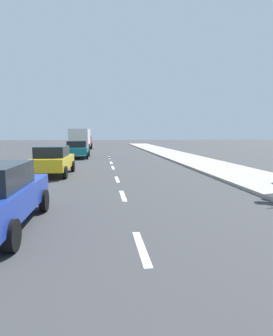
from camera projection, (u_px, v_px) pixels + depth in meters
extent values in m
plane|color=#38383A|center=(115.00, 173.00, 16.65)|extent=(160.00, 160.00, 0.00)
cube|color=#9E998E|center=(212.00, 166.00, 19.43)|extent=(3.60, 80.00, 0.14)
cube|color=white|center=(141.00, 247.00, 5.75)|extent=(0.16, 1.80, 0.01)
cube|color=white|center=(123.00, 196.00, 10.50)|extent=(0.16, 1.80, 0.01)
cube|color=white|center=(117.00, 179.00, 14.21)|extent=(0.16, 1.80, 0.01)
cube|color=white|center=(113.00, 168.00, 19.01)|extent=(0.16, 1.80, 0.01)
cube|color=white|center=(111.00, 163.00, 22.12)|extent=(0.16, 1.80, 0.01)
cube|color=white|center=(109.00, 158.00, 26.46)|extent=(0.16, 1.80, 0.01)
cube|color=white|center=(109.00, 157.00, 27.11)|extent=(0.16, 1.80, 0.01)
cylinder|color=black|center=(44.00, 201.00, 8.38)|extent=(0.19, 0.64, 0.64)
cylinder|color=black|center=(12.00, 236.00, 5.52)|extent=(0.19, 0.64, 0.64)
cube|color=gold|center=(53.00, 162.00, 15.61)|extent=(1.88, 4.10, 0.64)
cube|color=black|center=(52.00, 152.00, 15.34)|extent=(1.58, 2.16, 0.56)
cylinder|color=black|center=(44.00, 166.00, 16.94)|extent=(0.21, 0.65, 0.64)
cylinder|color=black|center=(73.00, 166.00, 17.07)|extent=(0.21, 0.65, 0.64)
cylinder|color=black|center=(30.00, 173.00, 14.24)|extent=(0.21, 0.65, 0.64)
cylinder|color=black|center=(65.00, 172.00, 14.36)|extent=(0.21, 0.65, 0.64)
cube|color=#14727A|center=(78.00, 150.00, 26.45)|extent=(1.90, 4.49, 0.64)
cube|color=black|center=(77.00, 144.00, 26.15)|extent=(1.67, 2.34, 0.56)
cylinder|color=black|center=(69.00, 153.00, 27.88)|extent=(0.18, 0.64, 0.64)
cylinder|color=black|center=(89.00, 153.00, 28.10)|extent=(0.18, 0.64, 0.64)
cylinder|color=black|center=(65.00, 156.00, 24.88)|extent=(0.18, 0.64, 0.64)
cylinder|color=black|center=(87.00, 156.00, 25.10)|extent=(0.18, 0.64, 0.64)
cube|color=maroon|center=(82.00, 141.00, 40.48)|extent=(2.51, 2.45, 1.40)
cube|color=silver|center=(80.00, 138.00, 37.47)|extent=(2.59, 4.27, 2.30)
cylinder|color=black|center=(74.00, 146.00, 40.35)|extent=(0.32, 0.91, 0.90)
cylinder|color=black|center=(91.00, 146.00, 40.53)|extent=(0.32, 0.91, 0.90)
cylinder|color=black|center=(70.00, 147.00, 36.49)|extent=(0.32, 0.91, 0.90)
cylinder|color=black|center=(89.00, 147.00, 36.67)|extent=(0.32, 0.91, 0.90)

